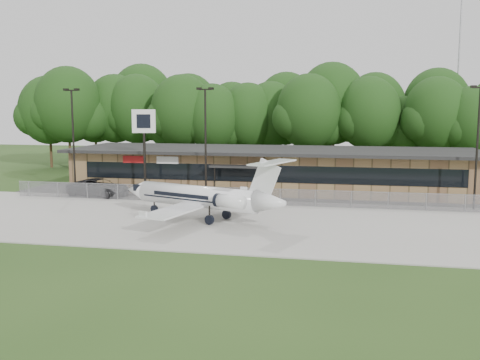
% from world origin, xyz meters
% --- Properties ---
extents(ground, '(160.00, 160.00, 0.00)m').
position_xyz_m(ground, '(0.00, 0.00, 0.00)').
color(ground, '#244017').
rests_on(ground, ground).
extents(apron, '(64.00, 18.00, 0.08)m').
position_xyz_m(apron, '(0.00, 8.00, 0.04)').
color(apron, '#9E9B93').
rests_on(apron, ground).
extents(parking_lot, '(50.00, 9.00, 0.06)m').
position_xyz_m(parking_lot, '(0.00, 19.50, 0.03)').
color(parking_lot, '#383835').
rests_on(parking_lot, ground).
extents(terminal, '(41.00, 11.65, 4.30)m').
position_xyz_m(terminal, '(-0.00, 23.94, 2.18)').
color(terminal, olive).
rests_on(terminal, ground).
extents(fence, '(46.00, 0.04, 1.52)m').
position_xyz_m(fence, '(0.00, 15.00, 0.78)').
color(fence, gray).
rests_on(fence, ground).
extents(treeline, '(72.00, 12.00, 15.00)m').
position_xyz_m(treeline, '(0.00, 42.00, 7.50)').
color(treeline, '#1A3B12').
rests_on(treeline, ground).
extents(radio_mast, '(0.20, 0.20, 25.00)m').
position_xyz_m(radio_mast, '(22.00, 48.00, 12.50)').
color(radio_mast, gray).
rests_on(radio_mast, ground).
extents(light_pole_left, '(1.55, 0.30, 10.23)m').
position_xyz_m(light_pole_left, '(-18.00, 16.50, 5.98)').
color(light_pole_left, black).
rests_on(light_pole_left, ground).
extents(light_pole_mid, '(1.55, 0.30, 10.23)m').
position_xyz_m(light_pole_mid, '(-5.00, 16.50, 5.98)').
color(light_pole_mid, black).
rests_on(light_pole_mid, ground).
extents(light_pole_right, '(1.55, 0.30, 10.23)m').
position_xyz_m(light_pole_right, '(18.00, 16.50, 5.98)').
color(light_pole_right, black).
rests_on(light_pole_right, ground).
extents(business_jet, '(14.39, 12.87, 4.91)m').
position_xyz_m(business_jet, '(-2.85, 7.83, 1.76)').
color(business_jet, white).
rests_on(business_jet, ground).
extents(suv, '(6.52, 3.82, 1.70)m').
position_xyz_m(suv, '(-15.61, 16.66, 0.85)').
color(suv, '#2C2C2E').
rests_on(suv, ground).
extents(pole_sign, '(2.17, 0.68, 8.28)m').
position_xyz_m(pole_sign, '(-10.98, 16.80, 6.33)').
color(pole_sign, black).
rests_on(pole_sign, ground).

